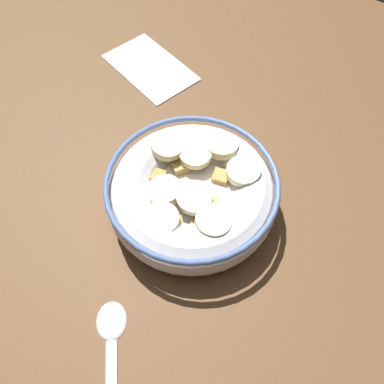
# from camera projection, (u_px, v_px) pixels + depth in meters

# --- Properties ---
(ground_plane) EXTENTS (0.98, 0.98, 0.02)m
(ground_plane) POSITION_uv_depth(u_px,v_px,m) (192.00, 211.00, 0.46)
(ground_plane) COLOR brown
(cereal_bowl) EXTENTS (0.18, 0.18, 0.06)m
(cereal_bowl) POSITION_uv_depth(u_px,v_px,m) (192.00, 193.00, 0.43)
(cereal_bowl) COLOR silver
(cereal_bowl) RESTS_ON ground_plane
(spoon) EXTENTS (0.11, 0.13, 0.01)m
(spoon) POSITION_uv_depth(u_px,v_px,m) (111.00, 347.00, 0.37)
(spoon) COLOR silver
(spoon) RESTS_ON ground_plane
(folded_napkin) EXTENTS (0.15, 0.11, 0.00)m
(folded_napkin) POSITION_uv_depth(u_px,v_px,m) (150.00, 67.00, 0.57)
(folded_napkin) COLOR silver
(folded_napkin) RESTS_ON ground_plane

